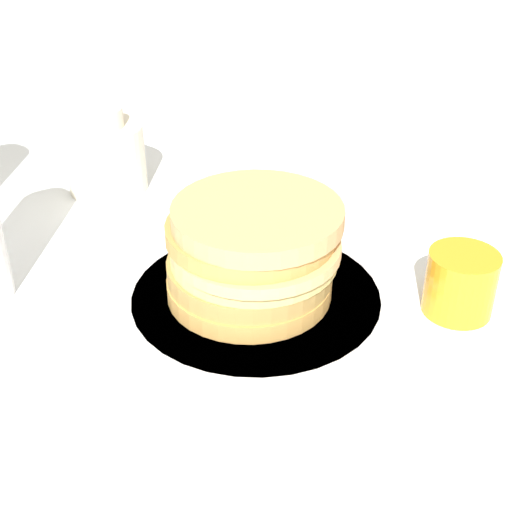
{
  "coord_description": "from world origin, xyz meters",
  "views": [
    {
      "loc": [
        -0.06,
        0.52,
        0.39
      ],
      "look_at": [
        0.02,
        -0.02,
        0.05
      ],
      "focal_mm": 50.0,
      "sensor_mm": 36.0,
      "label": 1
    }
  ],
  "objects_px": {
    "juice_glass": "(460,283)",
    "cream_jug": "(105,155)",
    "pancake_stack": "(253,251)",
    "plate": "(256,298)"
  },
  "relations": [
    {
      "from": "pancake_stack",
      "to": "juice_glass",
      "type": "xyz_separation_m",
      "value": [
        -0.19,
        -0.02,
        -0.03
      ]
    },
    {
      "from": "juice_glass",
      "to": "cream_jug",
      "type": "xyz_separation_m",
      "value": [
        0.4,
        -0.2,
        0.01
      ]
    },
    {
      "from": "plate",
      "to": "cream_jug",
      "type": "bearing_deg",
      "value": -45.01
    },
    {
      "from": "plate",
      "to": "pancake_stack",
      "type": "height_order",
      "value": "pancake_stack"
    },
    {
      "from": "pancake_stack",
      "to": "plate",
      "type": "bearing_deg",
      "value": 151.15
    },
    {
      "from": "plate",
      "to": "cream_jug",
      "type": "relative_size",
      "value": 2.43
    },
    {
      "from": "pancake_stack",
      "to": "cream_jug",
      "type": "xyz_separation_m",
      "value": [
        0.21,
        -0.21,
        -0.01
      ]
    },
    {
      "from": "plate",
      "to": "pancake_stack",
      "type": "distance_m",
      "value": 0.05
    },
    {
      "from": "juice_glass",
      "to": "plate",
      "type": "bearing_deg",
      "value": 5.87
    },
    {
      "from": "pancake_stack",
      "to": "cream_jug",
      "type": "height_order",
      "value": "same"
    }
  ]
}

